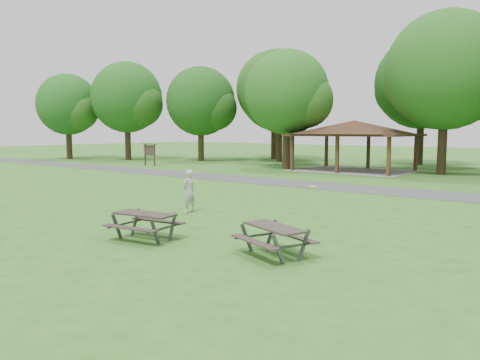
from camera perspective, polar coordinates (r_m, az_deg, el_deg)
name	(u,v)px	position (r m, az deg, el deg)	size (l,w,h in m)	color
ground	(130,232)	(14.34, -13.25, -6.24)	(160.00, 160.00, 0.00)	#2D661D
asphalt_path	(342,187)	(25.38, 12.35, -0.88)	(120.00, 3.20, 0.02)	#404042
pavilion	(354,130)	(35.95, 13.75, 5.97)	(8.60, 7.01, 3.76)	#371F14
notice_board	(150,150)	(40.94, -10.96, 3.57)	(1.60, 0.30, 1.88)	#322112
tree_row_a	(128,99)	(49.67, -13.54, 9.52)	(7.56, 7.20, 9.97)	black
tree_row_b	(201,103)	(46.86, -4.73, 9.29)	(7.14, 6.80, 9.28)	#2F2215
tree_row_c	(281,93)	(45.32, 4.97, 10.50)	(8.19, 7.80, 10.67)	black
tree_row_d	(288,95)	(37.12, 5.86, 10.29)	(6.93, 6.60, 9.27)	#302115
tree_row_e	(447,74)	(35.05, 23.93, 11.72)	(8.40, 8.00, 11.02)	black
tree_deep_a	(275,91)	(49.93, 4.31, 10.78)	(8.40, 8.00, 11.38)	#332016
tree_deep_b	(423,85)	(43.81, 21.46, 10.72)	(8.40, 8.00, 11.13)	black
tree_flank_left	(68,106)	(52.85, -20.19, 8.42)	(6.72, 6.40, 8.93)	black
picnic_table_middle	(144,219)	(13.23, -11.57, -4.73)	(1.96, 1.67, 0.77)	#2B231F
picnic_table_far	(274,233)	(11.32, 4.20, -6.50)	(2.12, 1.92, 0.76)	#2E2821
frisbee_in_flight	(313,186)	(13.97, 8.94, -0.78)	(0.32, 0.32, 0.02)	yellow
frisbee_thrower	(189,191)	(17.32, -6.24, -1.35)	(0.58, 0.38, 1.58)	#AEAEB1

